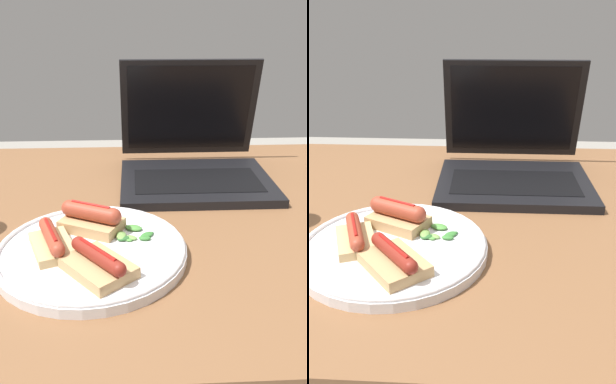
% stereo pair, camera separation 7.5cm
% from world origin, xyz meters
% --- Properties ---
extents(desk, '(1.14, 0.84, 0.73)m').
position_xyz_m(desk, '(0.00, 0.00, 0.66)').
color(desk, brown).
rests_on(desk, ground_plane).
extents(laptop, '(0.33, 0.32, 0.25)m').
position_xyz_m(laptop, '(0.13, 0.17, 0.77)').
color(laptop, black).
rests_on(laptop, desk).
extents(plate, '(0.30, 0.30, 0.02)m').
position_xyz_m(plate, '(-0.08, -0.16, 0.74)').
color(plate, silver).
rests_on(plate, desk).
extents(sausage_toast_left, '(0.09, 0.11, 0.04)m').
position_xyz_m(sausage_toast_left, '(-0.13, -0.17, 0.76)').
color(sausage_toast_left, tan).
rests_on(sausage_toast_left, plate).
extents(sausage_toast_middle, '(0.12, 0.12, 0.04)m').
position_xyz_m(sausage_toast_middle, '(-0.06, -0.23, 0.76)').
color(sausage_toast_middle, tan).
rests_on(sausage_toast_middle, plate).
extents(sausage_toast_right, '(0.12, 0.10, 0.05)m').
position_xyz_m(sausage_toast_right, '(-0.08, -0.10, 0.76)').
color(sausage_toast_right, tan).
rests_on(sausage_toast_right, plate).
extents(salad_pile, '(0.06, 0.06, 0.01)m').
position_xyz_m(salad_pile, '(-0.01, -0.13, 0.75)').
color(salad_pile, '#2D662D').
rests_on(salad_pile, plate).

